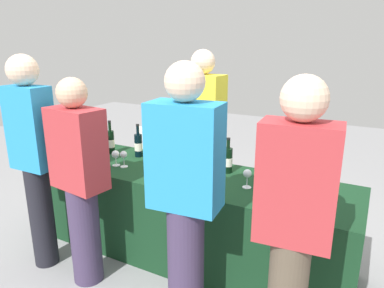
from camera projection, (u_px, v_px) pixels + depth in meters
The scene contains 16 objects.
ground_plane at pixel (192, 255), 3.04m from camera, with size 12.00×12.00×0.00m, color gray.
tasting_table at pixel (192, 216), 2.94m from camera, with size 2.57×0.75×0.75m, color #14381E.
wine_bottle_0 at pixel (111, 142), 3.33m from camera, with size 0.07×0.07×0.32m.
wine_bottle_1 at pixel (138, 145), 3.24m from camera, with size 0.07×0.07×0.31m.
wine_bottle_2 at pixel (175, 152), 2.98m from camera, with size 0.07×0.07×0.34m.
wine_bottle_3 at pixel (228, 160), 2.84m from camera, with size 0.07×0.07×0.29m.
wine_bottle_4 at pixel (266, 168), 2.65m from camera, with size 0.07×0.07×0.32m.
wine_glass_0 at pixel (116, 155), 3.00m from camera, with size 0.07×0.07×0.13m.
wine_glass_1 at pixel (124, 155), 2.96m from camera, with size 0.07×0.07×0.14m.
wine_glass_2 at pixel (247, 174), 2.54m from camera, with size 0.07×0.07×0.14m.
server_pouring at pixel (202, 132), 3.44m from camera, with size 0.43×0.27×1.71m.
guest_0 at pixel (34, 154), 2.68m from camera, with size 0.35×0.23×1.69m.
guest_1 at pixel (80, 179), 2.51m from camera, with size 0.43×0.27×1.55m.
guest_2 at pixel (185, 194), 2.07m from camera, with size 0.44×0.27×1.68m.
guest_3 at pixel (293, 224), 1.76m from camera, with size 0.39×0.24×1.64m.
menu_board at pixel (156, 162), 4.19m from camera, with size 0.51×0.03×0.80m, color white.
Camera 1 is at (1.26, -2.34, 1.77)m, focal length 32.88 mm.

